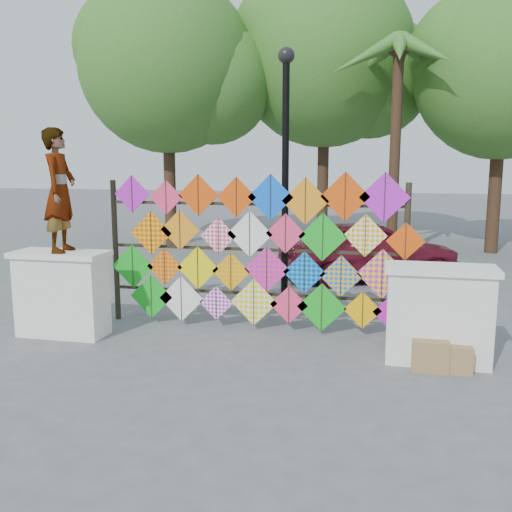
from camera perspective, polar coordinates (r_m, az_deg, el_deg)
name	(u,v)px	position (r m, az deg, el deg)	size (l,w,h in m)	color
ground	(240,343)	(8.35, -1.59, -8.69)	(80.00, 80.00, 0.00)	slate
parapet_left	(62,293)	(9.03, -18.83, -3.52)	(1.40, 0.65, 1.28)	white
parapet_right	(438,314)	(7.77, 17.78, -5.54)	(1.40, 0.65, 1.28)	white
kite_rack	(259,253)	(8.72, 0.30, 0.32)	(4.94, 0.24, 2.45)	black
tree_west	(170,66)	(18.09, -8.55, 18.26)	(5.85, 5.20, 8.01)	#3F291B
tree_mid	(329,58)	(19.07, 7.27, 19.03)	(6.30, 5.60, 8.61)	#3F291B
tree_east	(506,72)	(17.66, 23.75, 16.51)	(5.40, 4.80, 7.42)	#3F291B
palm_tree	(398,68)	(15.86, 14.04, 17.77)	(3.62, 3.62, 5.83)	#3F291B
vendor_woman	(60,191)	(8.79, -19.03, 6.21)	(0.66, 0.43, 1.80)	#99999E
sedan	(368,250)	(12.75, 11.13, 0.62)	(1.59, 3.94, 1.34)	maroon
lamppost	(285,156)	(9.82, 2.96, 10.00)	(0.28, 0.28, 4.46)	black
cardboard_box_near	(430,354)	(7.63, 16.98, -9.33)	(0.45, 0.40, 0.40)	#A3794F
cardboard_box_far	(454,357)	(7.67, 19.23, -9.56)	(0.41, 0.37, 0.34)	#A3794F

